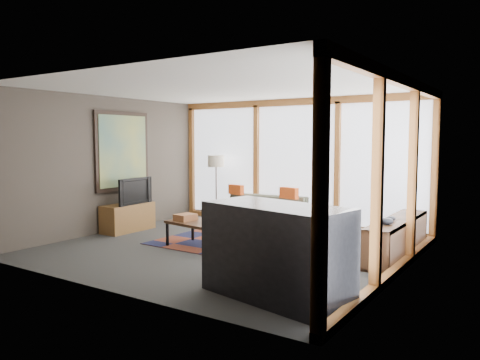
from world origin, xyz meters
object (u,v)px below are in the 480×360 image
Objects in this scene: coffee_table at (205,236)px; bar_counter at (276,251)px; television at (132,191)px; floor_lamp at (216,188)px; sofa at (262,212)px; bookshelf at (397,238)px; tv_console at (128,217)px.

bar_counter is (2.11, -1.42, 0.31)m from coffee_table.
television is (-2.08, 0.40, 0.57)m from coffee_table.
television is (-0.66, -1.85, 0.07)m from floor_lamp.
sofa is 0.97× the size of bookshelf.
sofa reaches higher than bookshelf.
sofa is 2.60m from television.
floor_lamp is 1.96m from television.
tv_console is (-0.75, -1.88, -0.45)m from floor_lamp.
tv_console is (-2.01, -1.72, -0.05)m from sofa.
bookshelf is 4.91m from television.
bookshelf is at bearing -22.53° from sofa.
tv_console is 0.53m from television.
television is 4.57m from bar_counter.
sofa is 4.18m from bar_counter.
floor_lamp is at bearing 166.49° from bookshelf.
bookshelf reaches higher than tv_console.
bar_counter reaches higher than coffee_table.
coffee_table is 1.22× the size of tv_console.
coffee_table is 1.46× the size of television.
sofa reaches higher than tv_console.
sofa is 2.09m from coffee_table.
bookshelf is at bearing -84.22° from television.
sofa is 1.33m from floor_lamp.
floor_lamp is 2.08m from tv_console.
tv_console reaches higher than coffee_table.
bar_counter is at bearing -63.57° from sofa.
sofa is 3.01m from bookshelf.
floor_lamp is 4.29m from bookshelf.
television is (0.09, 0.04, 0.52)m from tv_console.
bookshelf is 1.36× the size of bar_counter.
floor_lamp reaches higher than coffee_table.
floor_lamp is 1.35× the size of tv_console.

